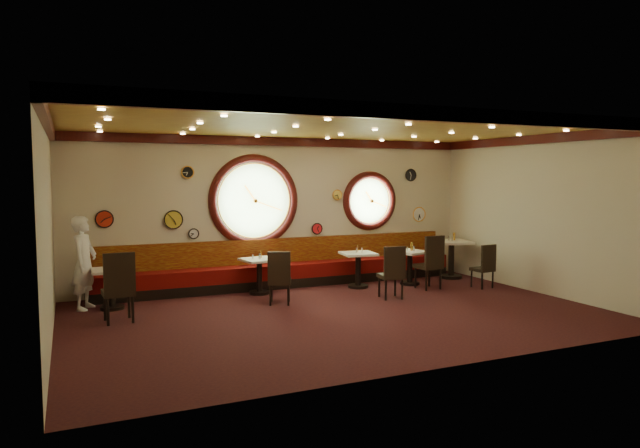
{
  "coord_description": "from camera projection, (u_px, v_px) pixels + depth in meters",
  "views": [
    {
      "loc": [
        -4.23,
        -8.67,
        2.36
      ],
      "look_at": [
        -0.03,
        0.8,
        1.5
      ],
      "focal_mm": 32.0,
      "sensor_mm": 36.0,
      "label": 1
    }
  ],
  "objects": [
    {
      "name": "condiment_b_salt",
      "position": [
        253.0,
        256.0,
        11.42
      ],
      "size": [
        0.03,
        0.03,
        0.09
      ],
      "primitive_type": "cylinder",
      "color": "silver",
      "rests_on": "table_b"
    },
    {
      "name": "wall_clock_0",
      "position": [
        104.0,
        219.0,
        10.92
      ],
      "size": [
        0.32,
        0.03,
        0.32
      ],
      "primitive_type": "cylinder",
      "rotation": [
        1.57,
        0.0,
        0.0
      ],
      "color": "red",
      "rests_on": "wall_back"
    },
    {
      "name": "wall_clock_4",
      "position": [
        337.0,
        195.0,
        12.88
      ],
      "size": [
        0.22,
        0.03,
        0.22
      ],
      "primitive_type": "cylinder",
      "rotation": [
        1.57,
        0.0,
        0.0
      ],
      "color": "#EACB4E",
      "rests_on": "wall_back"
    },
    {
      "name": "condiment_a_bottle",
      "position": [
        116.0,
        264.0,
        10.19
      ],
      "size": [
        0.05,
        0.05,
        0.16
      ],
      "primitive_type": "cylinder",
      "color": "gold",
      "rests_on": "table_a"
    },
    {
      "name": "banquette_base",
      "position": [
        285.0,
        282.0,
        12.27
      ],
      "size": [
        8.0,
        0.55,
        0.2
      ],
      "primitive_type": "cube",
      "color": "black",
      "rests_on": "floor"
    },
    {
      "name": "wall_clock_1",
      "position": [
        173.0,
        220.0,
        11.45
      ],
      "size": [
        0.36,
        0.03,
        0.36
      ],
      "primitive_type": "cylinder",
      "rotation": [
        1.57,
        0.0,
        0.0
      ],
      "color": "gold",
      "rests_on": "wall_back"
    },
    {
      "name": "condiment_c_bottle",
      "position": [
        357.0,
        248.0,
        12.24
      ],
      "size": [
        0.04,
        0.04,
        0.14
      ],
      "primitive_type": "cylinder",
      "color": "#CA822F",
      "rests_on": "table_c"
    },
    {
      "name": "condiment_e_pepper",
      "position": [
        452.0,
        239.0,
        13.14
      ],
      "size": [
        0.04,
        0.04,
        0.11
      ],
      "primitive_type": "cylinder",
      "color": "silver",
      "rests_on": "table_e"
    },
    {
      "name": "floor",
      "position": [
        340.0,
        314.0,
        9.8
      ],
      "size": [
        9.0,
        6.0,
        0.0
      ],
      "primitive_type": "cube",
      "color": "black",
      "rests_on": "ground"
    },
    {
      "name": "table_a",
      "position": [
        112.0,
        284.0,
        10.15
      ],
      "size": [
        0.67,
        0.67,
        0.73
      ],
      "color": "black",
      "rests_on": "floor"
    },
    {
      "name": "porthole_right_glass",
      "position": [
        369.0,
        201.0,
        13.27
      ],
      "size": [
        1.1,
        0.02,
        1.1
      ],
      "primitive_type": "cylinder",
      "rotation": [
        1.57,
        0.0,
        0.0
      ],
      "color": "#95C274",
      "rests_on": "wall_back"
    },
    {
      "name": "condiment_b_bottle",
      "position": [
        261.0,
        254.0,
        11.54
      ],
      "size": [
        0.04,
        0.04,
        0.14
      ],
      "primitive_type": "cylinder",
      "color": "gold",
      "rests_on": "table_b"
    },
    {
      "name": "porthole_left_glass",
      "position": [
        254.0,
        201.0,
        12.14
      ],
      "size": [
        1.66,
        0.02,
        1.66
      ],
      "primitive_type": "cylinder",
      "rotation": [
        1.57,
        0.0,
        0.0
      ],
      "color": "#95C274",
      "rests_on": "wall_back"
    },
    {
      "name": "porthole_right_frame",
      "position": [
        370.0,
        201.0,
        13.26
      ],
      "size": [
        1.38,
        0.18,
        1.38
      ],
      "primitive_type": "torus",
      "rotation": [
        1.57,
        0.0,
        0.0
      ],
      "color": "#350B09",
      "rests_on": "wall_back"
    },
    {
      "name": "chair_b",
      "position": [
        279.0,
        274.0,
        10.48
      ],
      "size": [
        0.55,
        0.55,
        0.62
      ],
      "rotation": [
        0.0,
        0.0,
        -0.39
      ],
      "color": "black",
      "rests_on": "floor"
    },
    {
      "name": "wall_clock_7",
      "position": [
        411.0,
        175.0,
        13.63
      ],
      "size": [
        0.28,
        0.03,
        0.28
      ],
      "primitive_type": "cylinder",
      "rotation": [
        1.57,
        0.0,
        0.0
      ],
      "color": "black",
      "rests_on": "wall_back"
    },
    {
      "name": "molding_right",
      "position": [
        542.0,
        139.0,
        11.34
      ],
      "size": [
        0.1,
        6.0,
        0.18
      ],
      "primitive_type": "cube",
      "color": "#350B09",
      "rests_on": "wall_back"
    },
    {
      "name": "wall_right",
      "position": [
        541.0,
        215.0,
        11.49
      ],
      "size": [
        0.02,
        6.0,
        3.2
      ],
      "primitive_type": "cube",
      "color": "beige",
      "rests_on": "floor"
    },
    {
      "name": "wall_clock_6",
      "position": [
        188.0,
        172.0,
        11.49
      ],
      "size": [
        0.24,
        0.03,
        0.24
      ],
      "primitive_type": "cylinder",
      "rotation": [
        1.57,
        0.0,
        0.0
      ],
      "color": "black",
      "rests_on": "wall_back"
    },
    {
      "name": "condiment_c_pepper",
      "position": [
        362.0,
        250.0,
        12.09
      ],
      "size": [
        0.04,
        0.04,
        0.11
      ],
      "primitive_type": "cylinder",
      "color": "silver",
      "rests_on": "table_c"
    },
    {
      "name": "wall_left",
      "position": [
        47.0,
        232.0,
        7.85
      ],
      "size": [
        0.02,
        6.0,
        3.2
      ],
      "primitive_type": "cube",
      "color": "beige",
      "rests_on": "floor"
    },
    {
      "name": "chair_e",
      "position": [
        485.0,
        263.0,
        12.04
      ],
      "size": [
        0.43,
        0.43,
        0.58
      ],
      "rotation": [
        0.0,
        0.0,
        0.1
      ],
      "color": "black",
      "rests_on": "floor"
    },
    {
      "name": "condiment_a_salt",
      "position": [
        107.0,
        267.0,
        10.08
      ],
      "size": [
        0.03,
        0.03,
        0.09
      ],
      "primitive_type": "cylinder",
      "color": "#BCBCC1",
      "rests_on": "table_a"
    },
    {
      "name": "condiment_e_bottle",
      "position": [
        454.0,
        236.0,
        13.33
      ],
      "size": [
        0.06,
        0.06,
        0.18
      ],
      "primitive_type": "cylinder",
      "color": "gold",
      "rests_on": "table_e"
    },
    {
      "name": "molding_front",
      "position": [
        448.0,
        114.0,
        6.86
      ],
      "size": [
        9.0,
        0.1,
        0.18
      ],
      "primitive_type": "cube",
      "color": "#350B09",
      "rests_on": "wall_back"
    },
    {
      "name": "table_d",
      "position": [
        410.0,
        263.0,
        12.47
      ],
      "size": [
        0.85,
        0.85,
        0.74
      ],
      "color": "black",
      "rests_on": "floor"
    },
    {
      "name": "chair_d",
      "position": [
        431.0,
        259.0,
        11.91
      ],
      "size": [
        0.51,
        0.51,
        0.7
      ],
      "rotation": [
        0.0,
        0.0,
        0.07
      ],
      "color": "black",
      "rests_on": "floor"
    },
    {
      "name": "condiment_d_pepper",
      "position": [
        414.0,
        248.0,
        12.4
      ],
      "size": [
        0.04,
        0.04,
        0.11
      ],
      "primitive_type": "cylinder",
      "color": "silver",
      "rests_on": "table_d"
    },
    {
      "name": "table_b",
      "position": [
        259.0,
        272.0,
        11.47
      ],
      "size": [
        0.74,
        0.74,
        0.72
      ],
      "color": "black",
      "rests_on": "floor"
    },
    {
      "name": "porthole_left_frame",
      "position": [
        254.0,
        201.0,
        12.12
      ],
      "size": [
        1.98,
        0.18,
        1.98
      ],
      "primitive_type": "torus",
      "rotation": [
        1.57,
        0.0,
        0.0
      ],
      "color": "#350B09",
      "rests_on": "wall_back"
    },
    {
      "name": "condiment_b_pepper",
      "position": [
        260.0,
        256.0,
        11.4
      ],
      "size": [
        0.04,
        0.04,
        0.11
      ],
      "primitive_type": "cylinder",
      "color": "#BCBCC1",
      "rests_on": "table_b"
    },
    {
      "name": "condiment_a_pepper",
      "position": [
        115.0,
        265.0,
        10.16
      ],
      "size": [
        0.04,
        0.04,
        0.11
      ],
      "primitive_type": "cylinder",
      "color": "#B9B9BD",
      "rests_on": "table_a"
    },
    {
      "name": "table_c",
      "position": [
        358.0,
        265.0,
        12.13
      ],
      "size": [
        0.77,
        0.77,
        0.75
      ],
      "color": "black",
      "rests_on": "floor"
    },
    {
      "name": "ceiling",
      "position": [
        341.0,
        127.0,
        9.54
      ],
      "size": [
        9.0,
        6.0,
        0.02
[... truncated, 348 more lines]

